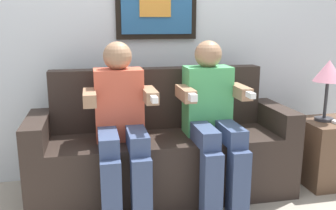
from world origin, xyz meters
TOP-DOWN VIEW (x-y plane):
  - back_wall_assembly at (0.00, 0.76)m, footprint 4.25×0.10m
  - couch at (0.00, 0.33)m, footprint 1.85×0.58m
  - person_on_left at (-0.31, 0.16)m, footprint 0.46×0.56m
  - person_on_right at (0.31, 0.16)m, footprint 0.46×0.56m
  - side_table_right at (1.27, 0.22)m, footprint 0.40×0.40m
  - table_lamp at (1.24, 0.24)m, footprint 0.22×0.22m

SIDE VIEW (x-z plane):
  - side_table_right at x=1.27m, z-range 0.00..0.50m
  - couch at x=0.00m, z-range -0.14..0.76m
  - person_on_left at x=-0.31m, z-range 0.05..1.16m
  - person_on_right at x=0.31m, z-range 0.05..1.16m
  - table_lamp at x=1.24m, z-range 0.63..1.09m
  - back_wall_assembly at x=0.00m, z-range 0.00..2.60m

